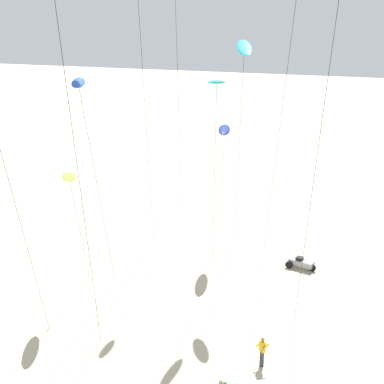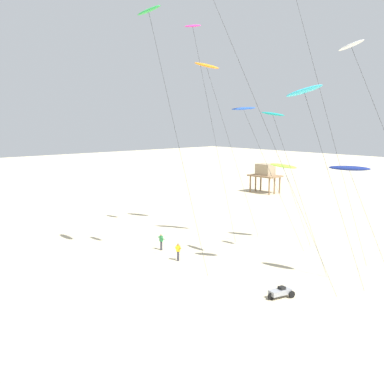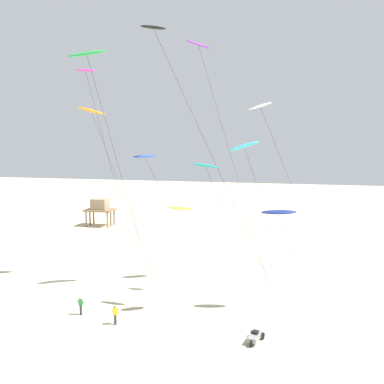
# 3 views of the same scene
# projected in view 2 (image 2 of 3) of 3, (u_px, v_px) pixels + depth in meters

# --- Properties ---
(ground_plane) EXTENTS (260.00, 260.00, 0.00)m
(ground_plane) POSITION_uv_depth(u_px,v_px,m) (179.00, 283.00, 36.43)
(ground_plane) COLOR beige
(kite_cyan) EXTENTS (6.36, 2.64, 15.58)m
(kite_cyan) POSITION_uv_depth(u_px,v_px,m) (305.00, 92.00, 34.97)
(kite_cyan) COLOR #33BFE0
(kite_cyan) RESTS_ON ground
(kite_lime) EXTENTS (4.39, 2.03, 8.47)m
(kite_lime) POSITION_uv_depth(u_px,v_px,m) (283.00, 166.00, 47.12)
(kite_lime) COLOR #8CD833
(kite_lime) RESTS_ON ground
(kite_teal) EXTENTS (6.05, 1.99, 13.52)m
(kite_teal) POSITION_uv_depth(u_px,v_px,m) (273.00, 116.00, 38.23)
(kite_teal) COLOR teal
(kite_teal) RESTS_ON ground
(kite_orange) EXTENTS (7.78, 3.19, 19.26)m
(kite_orange) POSITION_uv_depth(u_px,v_px,m) (207.00, 67.00, 50.97)
(kite_orange) COLOR orange
(kite_orange) RESTS_ON ground
(kite_green) EXTENTS (6.82, 2.25, 21.97)m
(kite_green) POSITION_uv_depth(u_px,v_px,m) (149.00, 13.00, 37.41)
(kite_green) COLOR green
(kite_green) RESTS_ON ground
(kite_white) EXTENTS (8.79, 2.93, 19.15)m
(kite_white) POSITION_uv_depth(u_px,v_px,m) (353.00, 50.00, 36.94)
(kite_white) COLOR white
(kite_white) RESTS_ON ground
(kite_magenta) EXTENTS (6.04, 2.23, 22.63)m
(kite_magenta) POSITION_uv_depth(u_px,v_px,m) (194.00, 31.00, 47.63)
(kite_magenta) COLOR #D8339E
(kite_magenta) RESTS_ON ground
(kite_navy) EXTENTS (5.29, 2.01, 9.39)m
(kite_navy) POSITION_uv_depth(u_px,v_px,m) (349.00, 169.00, 35.09)
(kite_navy) COLOR navy
(kite_navy) RESTS_ON ground
(kite_blue) EXTENTS (7.62, 2.98, 14.14)m
(kite_blue) POSITION_uv_depth(u_px,v_px,m) (244.00, 110.00, 46.50)
(kite_blue) COLOR blue
(kite_blue) RESTS_ON ground
(kite_flyer_nearest) EXTENTS (0.62, 0.59, 1.67)m
(kite_flyer_nearest) POSITION_uv_depth(u_px,v_px,m) (161.00, 241.00, 45.48)
(kite_flyer_nearest) COLOR #33333D
(kite_flyer_nearest) RESTS_ON ground
(kite_flyer_middle) EXTENTS (0.73, 0.73, 1.67)m
(kite_flyer_middle) POSITION_uv_depth(u_px,v_px,m) (178.00, 251.00, 42.03)
(kite_flyer_middle) COLOR #33333D
(kite_flyer_middle) RESTS_ON ground
(stilt_house) EXTENTS (5.32, 3.57, 5.08)m
(stilt_house) POSITION_uv_depth(u_px,v_px,m) (265.00, 172.00, 80.53)
(stilt_house) COLOR #846647
(stilt_house) RESTS_ON ground
(beach_buggy) EXTENTS (1.25, 2.13, 0.82)m
(beach_buggy) POSITION_uv_depth(u_px,v_px,m) (281.00, 292.00, 33.45)
(beach_buggy) COLOR gray
(beach_buggy) RESTS_ON ground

